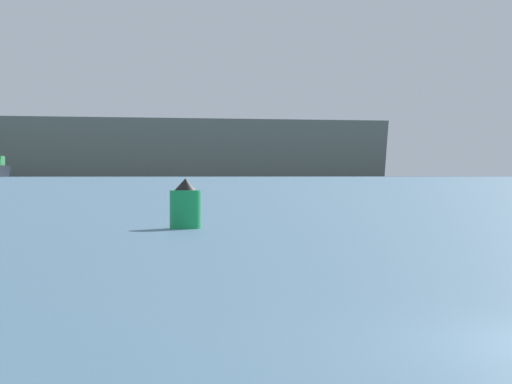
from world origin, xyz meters
TOP-DOWN VIEW (x-y plane):
  - distant_headland at (146.33, 1190.08)m, footprint 1137.00×624.22m
  - channel_buoy at (-8.76, 28.99)m, footprint 1.31×1.31m

SIDE VIEW (x-z plane):
  - channel_buoy at x=-8.76m, z-range -0.11..1.98m
  - distant_headland at x=146.33m, z-range 0.00..54.32m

